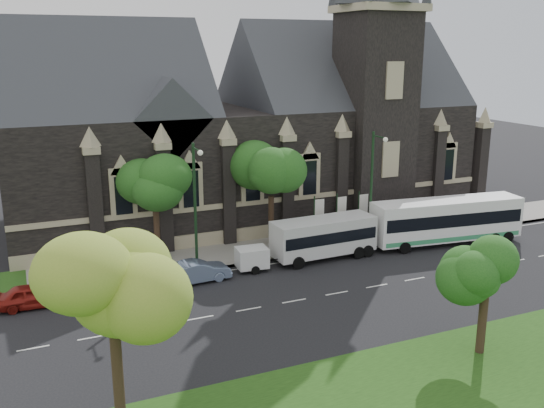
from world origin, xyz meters
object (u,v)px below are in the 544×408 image
tree_walk_left (157,183)px  street_lamp_mid (196,201)px  tree_park_near (116,283)px  banner_flag_right (362,211)px  car_far_white (120,287)px  banner_flag_center (340,213)px  sedan (197,271)px  shuttle_bus (324,236)px  tree_park_east (488,266)px  car_far_red (33,296)px  street_lamp_near (373,183)px  tree_walk_right (273,172)px  banner_flag_left (317,216)px  box_trailer (252,258)px  tour_coach (447,220)px

tree_walk_left → street_lamp_mid: bearing=-63.5°
tree_park_near → banner_flag_right: 28.61m
banner_flag_right → car_far_white: size_ratio=0.82×
banner_flag_center → sedan: banner_flag_center is taller
banner_flag_center → shuttle_bus: (-2.95, -2.84, -0.65)m
tree_park_east → car_far_red: tree_park_east is taller
shuttle_bus → car_far_white: (-15.02, -1.42, -1.02)m
street_lamp_near → tree_walk_right: bearing=151.9°
tree_walk_left → street_lamp_mid: (1.80, -3.61, -0.62)m
street_lamp_near → banner_flag_right: street_lamp_near is taller
street_lamp_mid → banner_flag_right: size_ratio=2.25×
tree_park_east → shuttle_bus: tree_park_east is taller
banner_flag_left → box_trailer: bearing=-155.2°
tour_coach → shuttle_bus: size_ratio=1.59×
tree_park_east → banner_flag_left: tree_park_east is taller
tree_walk_left → sedan: tree_walk_left is taller
tour_coach → sedan: bearing=-173.5°
tree_walk_right → banner_flag_center: 6.36m
tree_walk_right → car_far_white: 15.11m
tree_park_near → tree_walk_left: tree_park_near is taller
street_lamp_mid → tree_park_east: bearing=-58.2°
tree_walk_left → tour_coach: size_ratio=0.61×
sedan → car_far_white: (-5.15, -0.64, -0.02)m
tree_park_near → car_far_red: size_ratio=2.04×
banner_flag_left → shuttle_bus: banner_flag_left is taller
tree_park_east → tree_walk_left: (-11.97, 20.03, 1.12)m
banner_flag_right → street_lamp_mid: bearing=-172.4°
tree_park_east → banner_flag_right: tree_park_east is taller
street_lamp_mid → banner_flag_left: size_ratio=2.25×
tree_park_near → tree_walk_right: size_ratio=1.10×
street_lamp_near → tour_coach: bearing=-17.0°
tree_park_near → tree_park_east: (17.95, -0.55, -1.80)m
tree_park_near → tree_walk_right: (14.98, 19.48, -0.60)m
tree_park_east → tree_walk_left: bearing=120.9°
banner_flag_right → sedan: bearing=-166.3°
banner_flag_left → banner_flag_center: size_ratio=1.00×
tree_park_east → banner_flag_left: size_ratio=1.57×
tree_walk_right → street_lamp_near: size_ratio=0.87×
tree_walk_right → car_far_red: size_ratio=1.86×
street_lamp_mid → tour_coach: street_lamp_mid is taller
tree_park_near → box_trailer: 19.32m
sedan → car_far_red: sedan is taller
tree_park_near → banner_flag_center: (20.06, 17.77, -4.03)m
banner_flag_center → box_trailer: size_ratio=1.28×
tree_park_east → sedan: (-10.72, 14.71, -3.89)m
tree_park_near → tree_walk_right: tree_park_near is taller
street_lamp_mid → tour_coach: size_ratio=0.72×
tree_walk_right → sedan: (-7.75, -5.33, -5.09)m
banner_flag_left → car_far_white: banner_flag_left is taller
banner_flag_center → tour_coach: bearing=-26.1°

